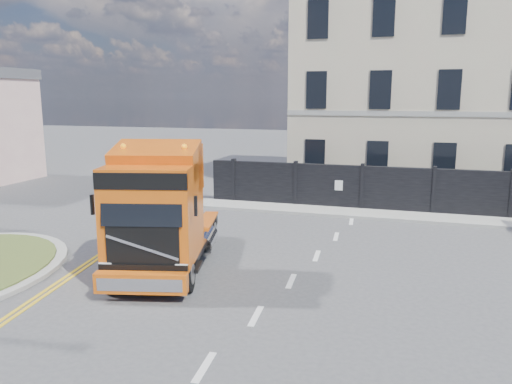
% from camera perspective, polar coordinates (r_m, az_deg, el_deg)
% --- Properties ---
extents(ground, '(120.00, 120.00, 0.00)m').
position_cam_1_polar(ground, '(15.20, -6.66, -8.42)').
color(ground, '#424244').
rests_on(ground, ground).
extents(hoarding_fence, '(18.80, 0.25, 2.00)m').
position_cam_1_polar(hoarding_fence, '(22.50, 18.47, 0.07)').
color(hoarding_fence, black).
rests_on(hoarding_fence, ground).
extents(georgian_building, '(12.30, 10.30, 12.80)m').
position_cam_1_polar(georgian_building, '(29.64, 17.60, 11.88)').
color(georgian_building, '#C1BA99').
rests_on(georgian_building, ground).
extents(pavement_far, '(20.00, 1.60, 0.12)m').
position_cam_1_polar(pavement_far, '(21.80, 16.93, -2.70)').
color(pavement_far, gray).
rests_on(pavement_far, ground).
extents(truck, '(3.67, 6.50, 3.67)m').
position_cam_1_polar(truck, '(14.31, -10.95, -2.90)').
color(truck, black).
rests_on(truck, ground).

